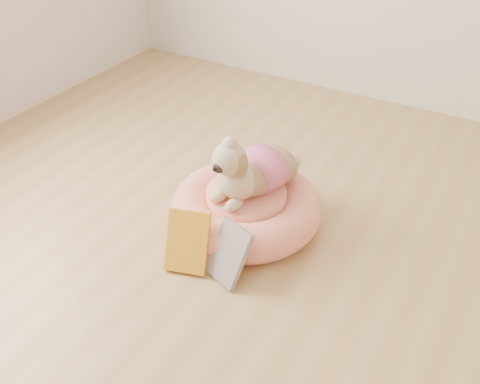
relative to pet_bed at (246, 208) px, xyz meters
The scene contains 4 objects.
pet_bed is the anchor object (origin of this frame).
dog 0.23m from the pet_bed, 46.97° to the left, with size 0.27×0.40×0.29m, color olive, non-canonical shape.
book_yellow 0.33m from the pet_bed, 101.07° to the right, with size 0.15×0.03×0.23m, color yellow.
book_white 0.31m from the pet_bed, 72.03° to the right, with size 0.14×0.02×0.22m, color white.
Camera 1 is at (0.41, -0.64, 1.37)m, focal length 40.00 mm.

